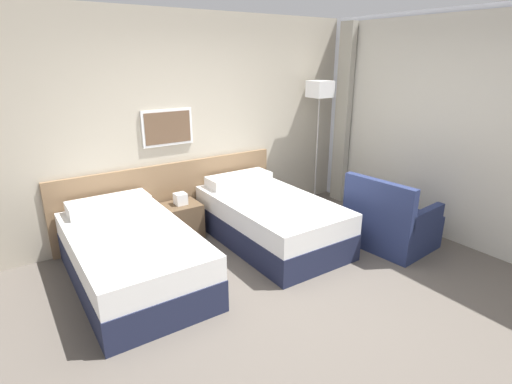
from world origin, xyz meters
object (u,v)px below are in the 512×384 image
Objects in this scene: nightstand at (182,220)px; floor_lamp at (319,98)px; bed_near_window at (270,219)px; armchair at (390,224)px; bed_near_door at (132,256)px.

nightstand is 2.56m from floor_lamp.
bed_near_window is 3.30× the size of nightstand.
bed_near_window is 1.97m from floor_lamp.
nightstand is 2.54m from armchair.
armchair is (1.97, -1.61, 0.04)m from nightstand.
nightstand is at bearing 39.80° from bed_near_door.
armchair reaches higher than bed_near_window.
bed_near_window is 1.10m from nightstand.
armchair is at bearing -39.35° from nightstand.
bed_near_window is at bearing 0.00° from bed_near_door.
bed_near_door and bed_near_window have the same top height.
floor_lamp is at bearing -1.89° from nightstand.
armchair is (-0.19, -1.54, -1.34)m from floor_lamp.
nightstand is 0.60× the size of armchair.
floor_lamp reaches higher than bed_near_door.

